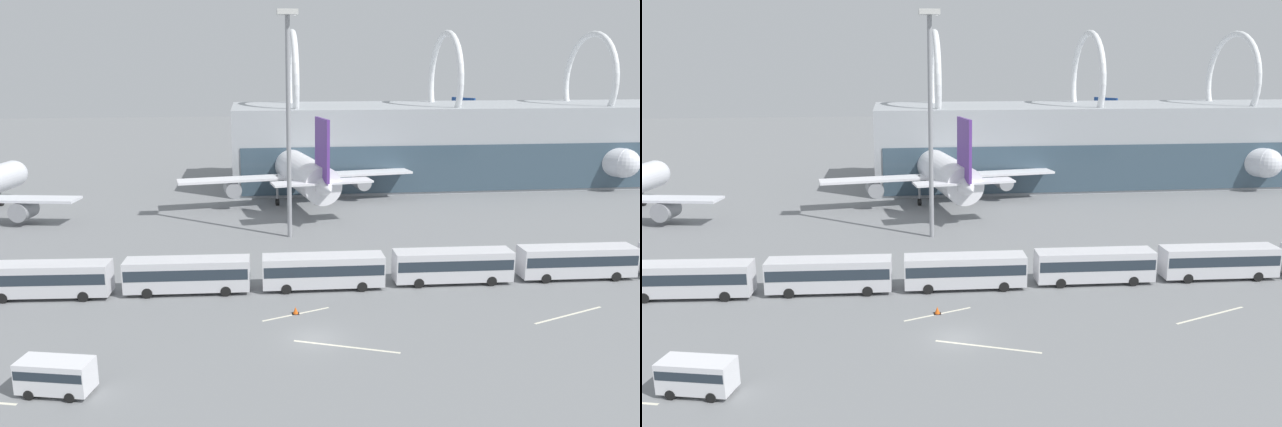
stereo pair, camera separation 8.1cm
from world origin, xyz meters
TOP-DOWN VIEW (x-y plane):
  - ground_plane at (0.00, 0.00)m, footprint 440.00×440.00m
  - terminal_building at (58.71, 66.01)m, footprint 132.63×23.82m
  - airliner_at_gate_far at (2.57, 50.46)m, footprint 37.23×37.97m
  - airliner_parked_remote at (49.14, 70.30)m, footprint 42.18×39.31m
  - shuttle_bus_0 at (-24.18, 11.94)m, footprint 12.03×3.48m
  - shuttle_bus_1 at (-11.06, 11.76)m, footprint 11.99×3.27m
  - shuttle_bus_2 at (2.07, 11.43)m, footprint 11.95×3.09m
  - shuttle_bus_3 at (15.20, 11.57)m, footprint 11.97×3.16m
  - shuttle_bus_4 at (28.33, 11.45)m, footprint 11.97×3.17m
  - service_van_foreground at (-18.12, -6.57)m, footprint 5.26×3.18m
  - floodlight_mast at (0.05, 30.60)m, footprint 2.46×2.46m
  - lane_stripe_0 at (22.83, 2.23)m, footprint 7.76×3.20m
  - lane_stripe_2 at (-1.08, 5.18)m, footprint 6.17×2.64m
  - lane_stripe_4 at (2.29, -1.77)m, footprint 8.07×3.35m
  - lane_stripe_5 at (-23.91, 14.97)m, footprint 6.36×2.48m
  - traffic_cone_1 at (-1.14, 5.30)m, footprint 0.65×0.65m

SIDE VIEW (x-z plane):
  - ground_plane at x=0.00m, z-range 0.00..0.00m
  - lane_stripe_0 at x=22.83m, z-range 0.00..0.01m
  - lane_stripe_2 at x=-1.08m, z-range 0.00..0.01m
  - lane_stripe_4 at x=2.29m, z-range 0.00..0.01m
  - lane_stripe_5 at x=-23.91m, z-range 0.00..0.01m
  - traffic_cone_1 at x=-1.14m, z-range -0.01..0.64m
  - service_van_foreground at x=-18.12m, z-range 0.21..2.64m
  - shuttle_bus_0 at x=-24.18m, z-range 0.29..3.66m
  - shuttle_bus_1 at x=-11.06m, z-range 0.29..3.66m
  - shuttle_bus_2 at x=2.07m, z-range 0.29..3.66m
  - shuttle_bus_3 at x=15.20m, z-range 0.29..3.66m
  - shuttle_bus_4 at x=28.33m, z-range 0.29..3.66m
  - airliner_parked_remote at x=49.14m, z-range -2.33..12.20m
  - airliner_at_gate_far at x=2.57m, z-range -1.92..12.64m
  - terminal_building at x=58.71m, z-range -6.15..21.31m
  - floodlight_mast at x=0.05m, z-range 3.79..31.62m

